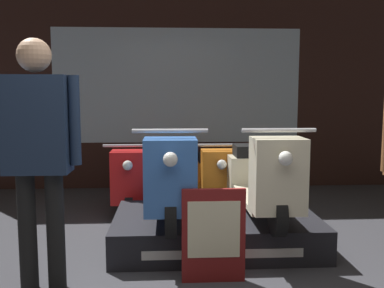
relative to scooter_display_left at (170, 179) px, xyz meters
The scene contains 8 objects.
shop_wall_back 2.77m from the scooter_display_left, 87.18° to the left, with size 6.70×0.09×3.20m.
display_platform 0.66m from the scooter_display_left, ahead, with size 1.90×1.17×0.30m.
scooter_display_left is the anchor object (origin of this frame).
scooter_display_right 0.85m from the scooter_display_left, ahead, with size 0.59×1.70×0.87m.
scooter_backrow_0 1.62m from the scooter_display_left, 106.66° to the left, with size 0.59×1.70×0.87m.
scooter_backrow_1 1.66m from the scooter_display_left, 69.46° to the left, with size 0.59×1.70×0.87m.
person_left_browsing 1.33m from the scooter_display_left, 138.57° to the right, with size 0.61×0.25×1.82m.
price_sign_board 0.89m from the scooter_display_left, 67.35° to the right, with size 0.48×0.04×0.73m.
Camera 1 is at (-0.14, -2.46, 1.44)m, focal length 40.00 mm.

